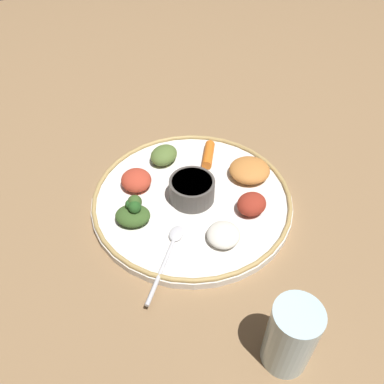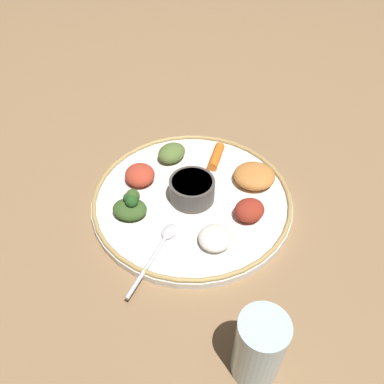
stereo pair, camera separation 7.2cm
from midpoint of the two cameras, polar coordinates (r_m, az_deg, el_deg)
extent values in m
plane|color=olive|center=(0.74, -2.78, -1.73)|extent=(2.40, 2.40, 0.00)
cylinder|color=white|center=(0.74, -2.80, -1.35)|extent=(0.37, 0.37, 0.01)
torus|color=tan|center=(0.73, -2.83, -0.80)|extent=(0.36, 0.36, 0.01)
cylinder|color=#4C4742|center=(0.72, -2.88, 0.20)|extent=(0.08, 0.08, 0.04)
cylinder|color=#99471E|center=(0.71, -2.93, 1.23)|extent=(0.07, 0.07, 0.01)
ellipsoid|color=silver|center=(0.67, -5.31, -6.06)|extent=(0.04, 0.04, 0.01)
cylinder|color=silver|center=(0.63, -7.77, -11.33)|extent=(0.08, 0.10, 0.01)
ellipsoid|color=#385623|center=(0.70, -11.36, -3.46)|extent=(0.08, 0.07, 0.03)
sphere|color=#23511E|center=(0.70, -11.32, -1.58)|extent=(0.02, 0.02, 0.02)
sphere|color=#385623|center=(0.69, -11.01, -1.83)|extent=(0.02, 0.02, 0.02)
sphere|color=#23511E|center=(0.69, -11.16, -2.27)|extent=(0.02, 0.02, 0.02)
sphere|color=#23511E|center=(0.69, -11.73, -1.89)|extent=(0.02, 0.02, 0.02)
cylinder|color=orange|center=(0.81, -0.22, 5.20)|extent=(0.05, 0.07, 0.02)
cone|color=orange|center=(0.84, 0.17, 7.03)|extent=(0.02, 0.02, 0.02)
ellipsoid|color=#567033|center=(0.80, -6.61, 5.12)|extent=(0.08, 0.07, 0.03)
ellipsoid|color=#B73D28|center=(0.76, -10.65, 1.55)|extent=(0.06, 0.06, 0.03)
ellipsoid|color=silver|center=(0.66, 1.37, -6.27)|extent=(0.08, 0.08, 0.02)
ellipsoid|color=#C67A38|center=(0.77, 5.53, 3.00)|extent=(0.09, 0.09, 0.03)
ellipsoid|color=maroon|center=(0.70, 5.58, -1.86)|extent=(0.07, 0.06, 0.03)
cylinder|color=silver|center=(0.54, 9.92, -19.84)|extent=(0.06, 0.06, 0.12)
cylinder|color=tan|center=(0.57, 9.47, -21.30)|extent=(0.06, 0.06, 0.05)
camera|label=1|loc=(0.04, -92.87, -2.89)|focal=37.54mm
camera|label=2|loc=(0.04, 87.13, 2.89)|focal=37.54mm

